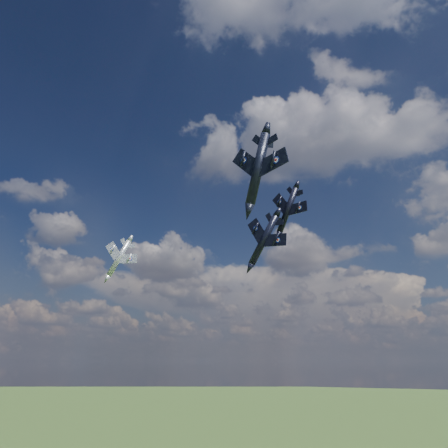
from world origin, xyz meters
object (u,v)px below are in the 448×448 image
at_px(jet_high_navy, 288,210).
at_px(jet_left_silver, 119,258).
at_px(jet_right_navy, 258,169).
at_px(jet_lead_navy, 264,240).

bearing_deg(jet_high_navy, jet_left_silver, -170.73).
bearing_deg(jet_right_navy, jet_left_silver, 166.24).
height_order(jet_lead_navy, jet_left_silver, jet_left_silver).
bearing_deg(jet_lead_navy, jet_left_silver, -177.69).
distance_m(jet_lead_navy, jet_high_navy, 7.47).
relative_size(jet_lead_navy, jet_high_navy, 1.15).
xyz_separation_m(jet_lead_navy, jet_right_navy, (5.20, -19.11, 5.96)).
relative_size(jet_right_navy, jet_left_silver, 1.19).
height_order(jet_right_navy, jet_high_navy, jet_right_navy).
distance_m(jet_right_navy, jet_high_navy, 19.63).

